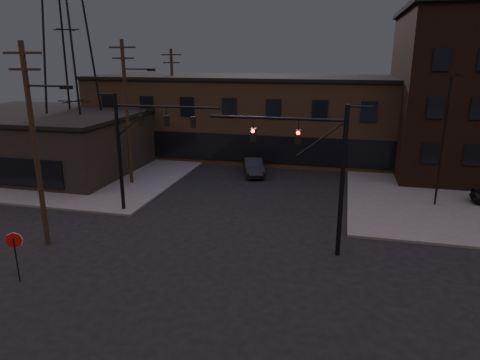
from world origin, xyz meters
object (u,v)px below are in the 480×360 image
Objects in this scene: stop_sign at (15,246)px; parked_car_lot_b at (426,171)px; car_crossing at (253,167)px; traffic_signal_near at (320,164)px; traffic_signal_far at (136,140)px.

stop_sign reaches higher than parked_car_lot_b.
parked_car_lot_b is 14.82m from car_crossing.
parked_car_lot_b is at bearing -11.73° from car_crossing.
stop_sign reaches higher than car_crossing.
parked_car_lot_b is at bearing 63.79° from traffic_signal_near.
parked_car_lot_b is (20.17, 12.95, -4.20)m from traffic_signal_far.
traffic_signal_near and traffic_signal_far have the same top height.
traffic_signal_far is 24.33m from parked_car_lot_b.
traffic_signal_near is 12.57m from traffic_signal_far.
car_crossing reaches higher than parked_car_lot_b.
car_crossing is (6.74, 21.22, -1.09)m from stop_sign.
car_crossing is at bearing 64.10° from traffic_signal_far.
traffic_signal_far is at bearing 82.68° from stop_sign.
traffic_signal_near is 15.17m from stop_sign.
traffic_signal_far is 13.19m from car_crossing.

